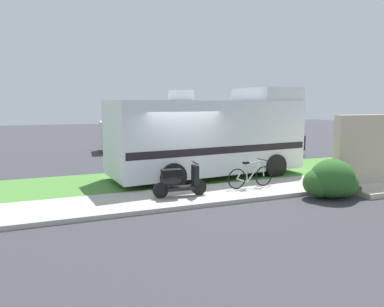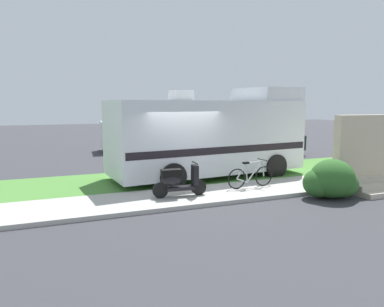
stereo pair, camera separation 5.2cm
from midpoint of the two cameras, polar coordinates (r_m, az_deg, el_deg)
name	(u,v)px [view 1 (the left image)]	position (r m, az deg, el deg)	size (l,w,h in m)	color
ground_plane	(184,189)	(11.57, -1.43, -5.70)	(80.00, 80.00, 0.00)	#38383D
sidewalk	(198,196)	(10.47, 0.87, -6.83)	(24.00, 2.00, 0.12)	#ADAAA3
grass_strip	(170,179)	(12.94, -3.74, -4.05)	(24.00, 3.40, 0.08)	#4C8438
motorhome_rv	(210,135)	(13.06, 2.82, 2.96)	(7.32, 3.20, 3.35)	silver
scooter	(178,181)	(10.05, -2.43, -4.42)	(1.58, 0.50, 0.97)	black
bicycle	(251,176)	(11.30, 9.30, -3.60)	(1.66, 0.52, 0.88)	black
pickup_truck_near	(244,137)	(18.96, 8.28, 2.66)	(5.29, 2.38, 1.90)	#1E2328
pickup_truck_far	(139,135)	(21.05, -8.54, 3.01)	(5.82, 2.54, 1.74)	silver
porch_steps	(363,160)	(12.40, 25.75, -1.01)	(2.00, 1.26, 2.40)	#BCB29E
bush_by_porch	(331,180)	(11.06, 21.41, -4.06)	(1.59, 1.20, 1.13)	#2D6026
bottle_green	(335,176)	(13.21, 21.91, -3.45)	(0.07, 0.07, 0.30)	brown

